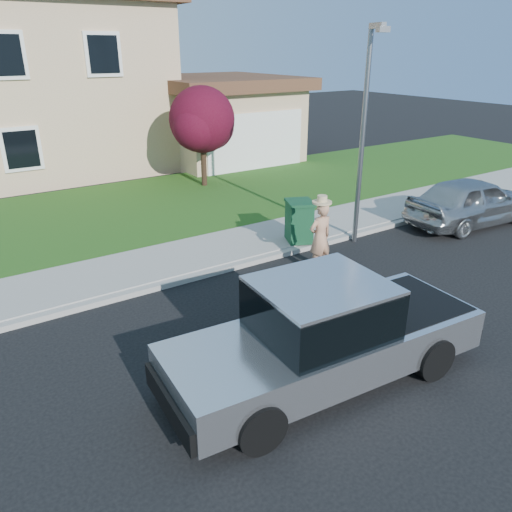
{
  "coord_description": "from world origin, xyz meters",
  "views": [
    {
      "loc": [
        -5.01,
        -6.35,
        4.85
      ],
      "look_at": [
        -0.2,
        0.88,
        1.2
      ],
      "focal_mm": 35.0,
      "sensor_mm": 36.0,
      "label": 1
    }
  ],
  "objects_px": {
    "pickup_truck": "(325,335)",
    "sedan": "(473,201)",
    "woman": "(320,236)",
    "trash_bin": "(299,221)",
    "ornamental_tree": "(203,123)",
    "street_lamp": "(365,126)"
  },
  "relations": [
    {
      "from": "pickup_truck",
      "to": "trash_bin",
      "type": "height_order",
      "value": "pickup_truck"
    },
    {
      "from": "woman",
      "to": "sedan",
      "type": "relative_size",
      "value": 0.44
    },
    {
      "from": "sedan",
      "to": "street_lamp",
      "type": "distance_m",
      "value": 4.55
    },
    {
      "from": "trash_bin",
      "to": "sedan",
      "type": "bearing_deg",
      "value": 8.12
    },
    {
      "from": "pickup_truck",
      "to": "ornamental_tree",
      "type": "distance_m",
      "value": 12.08
    },
    {
      "from": "pickup_truck",
      "to": "woman",
      "type": "distance_m",
      "value": 4.14
    },
    {
      "from": "street_lamp",
      "to": "ornamental_tree",
      "type": "bearing_deg",
      "value": 112.48
    },
    {
      "from": "ornamental_tree",
      "to": "street_lamp",
      "type": "distance_m",
      "value": 7.28
    },
    {
      "from": "pickup_truck",
      "to": "sedan",
      "type": "height_order",
      "value": "pickup_truck"
    },
    {
      "from": "woman",
      "to": "trash_bin",
      "type": "bearing_deg",
      "value": -110.48
    },
    {
      "from": "ornamental_tree",
      "to": "trash_bin",
      "type": "xyz_separation_m",
      "value": [
        -0.77,
        -6.59,
        -1.67
      ]
    },
    {
      "from": "ornamental_tree",
      "to": "trash_bin",
      "type": "distance_m",
      "value": 6.84
    },
    {
      "from": "sedan",
      "to": "street_lamp",
      "type": "bearing_deg",
      "value": 83.88
    },
    {
      "from": "street_lamp",
      "to": "pickup_truck",
      "type": "bearing_deg",
      "value": -121.65
    },
    {
      "from": "pickup_truck",
      "to": "ornamental_tree",
      "type": "height_order",
      "value": "ornamental_tree"
    },
    {
      "from": "woman",
      "to": "trash_bin",
      "type": "height_order",
      "value": "woman"
    },
    {
      "from": "trash_bin",
      "to": "street_lamp",
      "type": "relative_size",
      "value": 0.2
    },
    {
      "from": "woman",
      "to": "ornamental_tree",
      "type": "xyz_separation_m",
      "value": [
        1.36,
        8.1,
        1.5
      ]
    },
    {
      "from": "woman",
      "to": "street_lamp",
      "type": "distance_m",
      "value": 3.12
    },
    {
      "from": "woman",
      "to": "street_lamp",
      "type": "bearing_deg",
      "value": -155.71
    },
    {
      "from": "woman",
      "to": "street_lamp",
      "type": "xyz_separation_m",
      "value": [
        2.03,
        0.89,
        2.19
      ]
    },
    {
      "from": "pickup_truck",
      "to": "street_lamp",
      "type": "relative_size",
      "value": 0.99
    }
  ]
}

